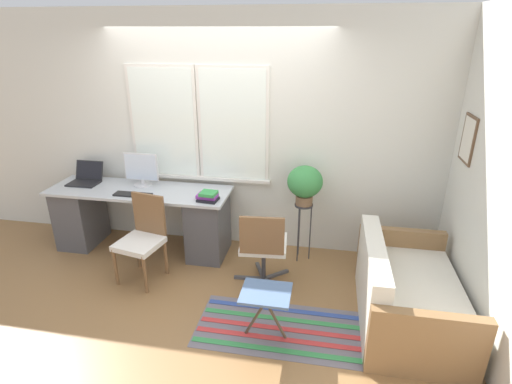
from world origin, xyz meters
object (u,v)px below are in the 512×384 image
(monitor, at_px, (141,170))
(potted_plant, at_px, (305,183))
(folding_stool, at_px, (266,296))
(mouse, at_px, (156,197))
(plant_stand, at_px, (303,214))
(book_stack, at_px, (208,196))
(keyboard, at_px, (133,195))
(office_chair_swivel, at_px, (263,245))
(couch_loveseat, at_px, (405,296))
(laptop, at_px, (86,178))
(desk_chair_wooden, at_px, (143,236))

(monitor, relative_size, potted_plant, 0.92)
(monitor, distance_m, folding_stool, 2.24)
(mouse, bearing_deg, plant_stand, 10.55)
(mouse, height_order, book_stack, book_stack)
(monitor, relative_size, plant_stand, 0.59)
(monitor, height_order, keyboard, monitor)
(book_stack, xyz_separation_m, plant_stand, (1.01, 0.26, -0.25))
(monitor, bearing_deg, office_chair_swivel, -21.73)
(keyboard, distance_m, office_chair_swivel, 1.58)
(mouse, xyz_separation_m, couch_loveseat, (2.57, -0.60, -0.52))
(keyboard, height_order, book_stack, book_stack)
(folding_stool, bearing_deg, laptop, 150.98)
(monitor, xyz_separation_m, couch_loveseat, (2.88, -0.93, -0.70))
(office_chair_swivel, bearing_deg, desk_chair_wooden, -1.28)
(book_stack, relative_size, potted_plant, 0.54)
(laptop, xyz_separation_m, folding_stool, (2.40, -1.33, -0.40))
(laptop, relative_size, plant_stand, 0.51)
(potted_plant, height_order, folding_stool, potted_plant)
(book_stack, bearing_deg, couch_loveseat, -17.61)
(monitor, bearing_deg, book_stack, -18.27)
(book_stack, distance_m, folding_stool, 1.40)
(monitor, bearing_deg, potted_plant, -0.98)
(plant_stand, bearing_deg, book_stack, -165.69)
(mouse, bearing_deg, office_chair_swivel, -13.00)
(keyboard, relative_size, potted_plant, 0.96)
(monitor, height_order, folding_stool, monitor)
(mouse, relative_size, plant_stand, 0.08)
(mouse, bearing_deg, laptop, 163.99)
(folding_stool, bearing_deg, book_stack, 126.80)
(mouse, relative_size, couch_loveseat, 0.04)
(monitor, relative_size, office_chair_swivel, 0.48)
(folding_stool, bearing_deg, desk_chair_wooden, 154.22)
(laptop, xyz_separation_m, book_stack, (1.59, -0.25, -0.01))
(book_stack, relative_size, folding_stool, 0.51)
(office_chair_swivel, bearing_deg, plant_stand, -126.19)
(keyboard, xyz_separation_m, mouse, (0.28, -0.02, 0.01))
(keyboard, bearing_deg, couch_loveseat, -12.19)
(plant_stand, xyz_separation_m, folding_stool, (-0.21, -1.33, -0.15))
(plant_stand, relative_size, potted_plant, 1.57)
(mouse, distance_m, potted_plant, 1.63)
(laptop, bearing_deg, mouse, -16.01)
(office_chair_swivel, bearing_deg, couch_loveseat, 162.21)
(laptop, height_order, plant_stand, laptop)
(book_stack, relative_size, desk_chair_wooden, 0.27)
(book_stack, xyz_separation_m, office_chair_swivel, (0.66, -0.32, -0.35))
(book_stack, height_order, desk_chair_wooden, desk_chair_wooden)
(desk_chair_wooden, relative_size, office_chair_swivel, 1.05)
(desk_chair_wooden, bearing_deg, book_stack, 45.11)
(laptop, distance_m, plant_stand, 2.62)
(laptop, bearing_deg, book_stack, -9.07)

